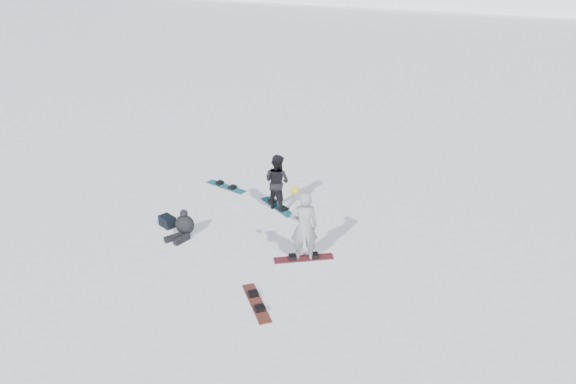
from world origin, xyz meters
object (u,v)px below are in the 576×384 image
(snowboard_loose_b, at_px, (256,303))
(snowboarder_man, at_px, (277,182))
(snowboarder_woman, at_px, (304,226))
(snowboard_loose_c, at_px, (226,187))
(gear_bag, at_px, (167,221))
(seated_rider, at_px, (184,226))

(snowboard_loose_b, bearing_deg, snowboarder_man, 156.99)
(snowboarder_woman, relative_size, snowboard_loose_c, 1.34)
(snowboarder_woman, bearing_deg, gear_bag, -28.17)
(snowboard_loose_c, distance_m, snowboard_loose_b, 6.26)
(seated_rider, xyz_separation_m, gear_bag, (-0.70, 0.25, -0.13))
(gear_bag, relative_size, snowboard_loose_b, 0.30)
(snowboarder_man, xyz_separation_m, snowboard_loose_b, (1.43, -4.50, -0.82))
(seated_rider, relative_size, snowboard_loose_c, 0.64)
(seated_rider, xyz_separation_m, snowboard_loose_c, (-0.40, 3.15, -0.27))
(gear_bag, height_order, snowboard_loose_b, gear_bag)
(snowboard_loose_c, bearing_deg, gear_bag, -80.87)
(snowboarder_man, height_order, gear_bag, snowboarder_man)
(seated_rider, height_order, snowboard_loose_b, seated_rider)
(snowboarder_man, xyz_separation_m, gear_bag, (-2.38, -2.22, -0.69))
(snowboarder_woman, distance_m, gear_bag, 4.19)
(snowboarder_woman, height_order, gear_bag, snowboarder_woman)
(seated_rider, height_order, snowboard_loose_c, seated_rider)
(snowboarder_man, relative_size, snowboard_loose_b, 1.12)
(snowboard_loose_b, bearing_deg, gear_bag, -161.63)
(snowboarder_man, relative_size, gear_bag, 3.73)
(snowboard_loose_c, bearing_deg, snowboard_loose_b, -40.95)
(snowboarder_woman, xyz_separation_m, gear_bag, (-4.11, 0.17, -0.79))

